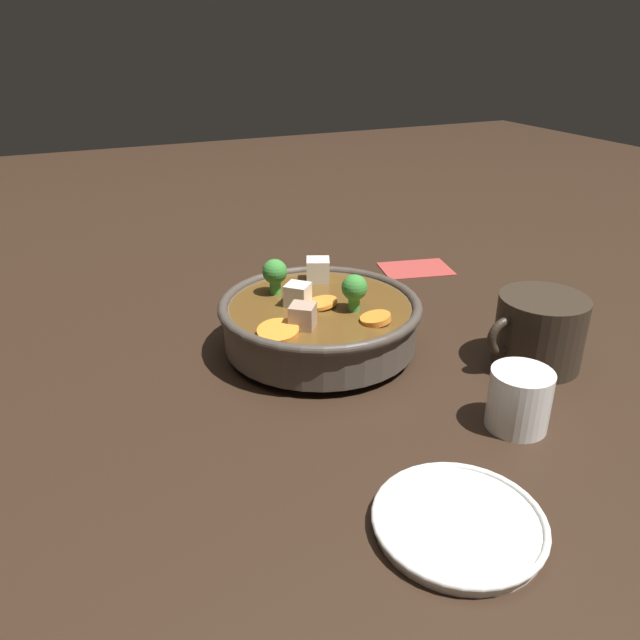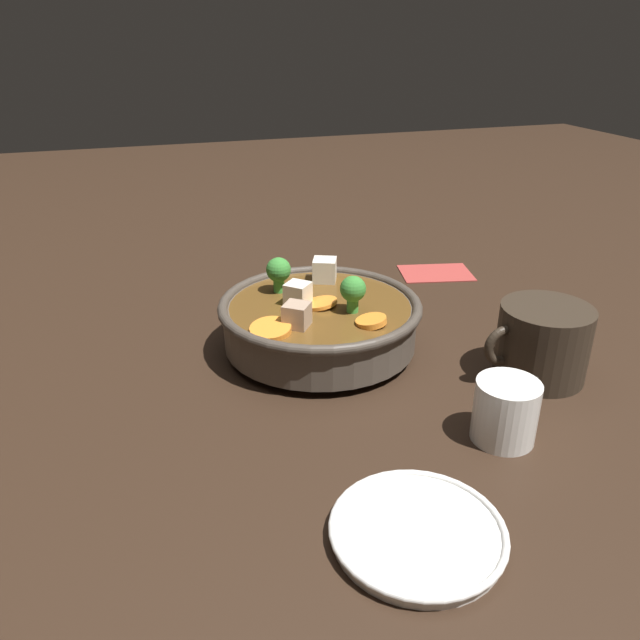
# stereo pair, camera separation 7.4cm
# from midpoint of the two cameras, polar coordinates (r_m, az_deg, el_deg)

# --- Properties ---
(ground_plane) EXTENTS (3.00, 3.00, 0.00)m
(ground_plane) POSITION_cam_midpoint_polar(r_m,az_deg,el_deg) (0.76, -2.80, -2.77)
(ground_plane) COLOR black
(stirfry_bowl) EXTENTS (0.24, 0.24, 0.10)m
(stirfry_bowl) POSITION_cam_midpoint_polar(r_m,az_deg,el_deg) (0.74, -2.89, 0.06)
(stirfry_bowl) COLOR #51473D
(stirfry_bowl) RESTS_ON ground_plane
(side_saucer) EXTENTS (0.14, 0.14, 0.01)m
(side_saucer) POSITION_cam_midpoint_polar(r_m,az_deg,el_deg) (0.51, 8.38, -17.99)
(side_saucer) COLOR white
(side_saucer) RESTS_ON ground_plane
(tea_cup) EXTENTS (0.06, 0.06, 0.06)m
(tea_cup) POSITION_cam_midpoint_polar(r_m,az_deg,el_deg) (0.62, 14.55, -7.09)
(tea_cup) COLOR white
(tea_cup) RESTS_ON ground_plane
(dark_mug) EXTENTS (0.12, 0.10, 0.08)m
(dark_mug) POSITION_cam_midpoint_polar(r_m,az_deg,el_deg) (0.74, 16.70, -1.06)
(dark_mug) COLOR #33281E
(dark_mug) RESTS_ON ground_plane
(napkin) EXTENTS (0.12, 0.10, 0.00)m
(napkin) POSITION_cam_midpoint_polar(r_m,az_deg,el_deg) (1.01, 6.69, 4.67)
(napkin) COLOR #A33833
(napkin) RESTS_ON ground_plane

